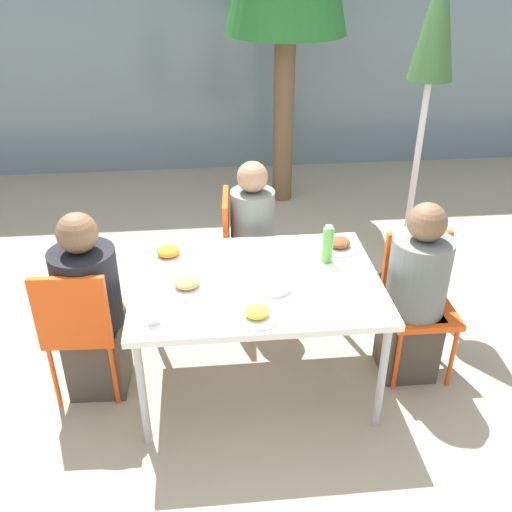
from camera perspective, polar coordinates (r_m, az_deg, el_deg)
name	(u,v)px	position (r m, az deg, el deg)	size (l,w,h in m)	color
ground_plane	(256,378)	(3.66, 0.00, -12.08)	(24.00, 24.00, 0.00)	tan
building_facade	(221,32)	(6.59, -3.53, 21.44)	(10.00, 0.20, 3.00)	slate
dining_table	(256,287)	(3.25, 0.00, -3.09)	(1.40, 1.02, 0.73)	white
chair_left	(80,323)	(3.38, -17.23, -6.38)	(0.42, 0.42, 0.89)	#E54C14
person_left	(91,311)	(3.42, -16.19, -5.34)	(0.36, 0.36, 1.16)	#473D33
chair_right	(418,293)	(3.62, 15.88, -3.57)	(0.40, 0.40, 0.89)	#E54C14
person_right	(415,298)	(3.53, 15.59, -4.06)	(0.35, 0.35, 1.16)	#473D33
chair_far	(241,243)	(4.02, -1.49, 1.28)	(0.43, 0.43, 0.89)	#E54C14
person_far	(253,243)	(3.97, -0.34, 1.30)	(0.30, 0.30, 1.15)	#383842
closed_umbrella	(433,54)	(4.01, 17.24, 18.76)	(0.36, 0.36, 2.36)	#333333
plate_0	(169,253)	(3.46, -8.74, 0.27)	(0.25, 0.25, 0.07)	white
plate_1	(257,314)	(2.90, 0.09, -5.82)	(0.23, 0.23, 0.06)	white
plate_2	(339,244)	(3.56, 8.31, 1.15)	(0.25, 0.25, 0.07)	white
plate_3	(187,285)	(3.15, -6.93, -2.85)	(0.26, 0.26, 0.07)	white
bottle	(328,245)	(3.36, 7.19, 1.14)	(0.06, 0.06, 0.23)	#51A338
drinking_cup	(153,315)	(2.90, -10.30, -5.78)	(0.07, 0.07, 0.09)	white
salad_bowl	(275,285)	(3.11, 1.88, -2.90)	(0.17, 0.17, 0.06)	white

